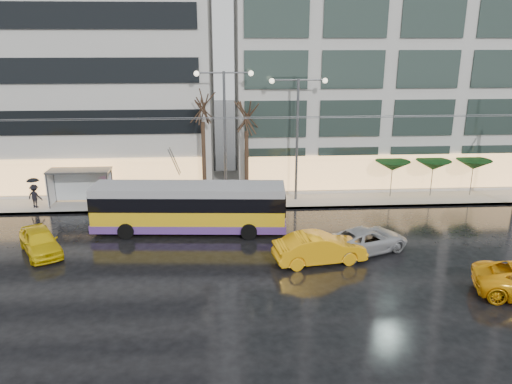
{
  "coord_description": "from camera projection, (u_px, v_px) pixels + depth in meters",
  "views": [
    {
      "loc": [
        2.03,
        -23.07,
        11.4
      ],
      "look_at": [
        3.78,
        5.0,
        2.55
      ],
      "focal_mm": 35.0,
      "sensor_mm": 36.0,
      "label": 1
    }
  ],
  "objects": [
    {
      "name": "ground",
      "position": [
        188.0,
        271.0,
        25.27
      ],
      "size": [
        140.0,
        140.0,
        0.0
      ],
      "primitive_type": "plane",
      "color": "black",
      "rests_on": "ground"
    },
    {
      "name": "sidewalk",
      "position": [
        226.0,
        188.0,
        38.69
      ],
      "size": [
        80.0,
        10.0,
        0.15
      ],
      "primitive_type": "cube",
      "color": "gray",
      "rests_on": "ground"
    },
    {
      "name": "kerb",
      "position": [
        226.0,
        209.0,
        33.98
      ],
      "size": [
        80.0,
        0.1,
        0.15
      ],
      "primitive_type": "cube",
      "color": "slate",
      "rests_on": "ground"
    },
    {
      "name": "building_right",
      "position": [
        431.0,
        19.0,
        40.69
      ],
      "size": [
        32.0,
        14.0,
        25.0
      ],
      "primitive_type": "cube",
      "color": "#B4B2AC",
      "rests_on": "sidewalk"
    },
    {
      "name": "trolleybus",
      "position": [
        189.0,
        209.0,
        29.94
      ],
      "size": [
        11.6,
        4.82,
        5.32
      ],
      "color": "gold",
      "rests_on": "ground"
    },
    {
      "name": "catenary",
      "position": [
        209.0,
        153.0,
        31.61
      ],
      "size": [
        42.24,
        5.12,
        7.0
      ],
      "color": "#595B60",
      "rests_on": "ground"
    },
    {
      "name": "bus_shelter",
      "position": [
        75.0,
        179.0,
        34.36
      ],
      "size": [
        4.2,
        1.6,
        2.51
      ],
      "color": "#595B60",
      "rests_on": "sidewalk"
    },
    {
      "name": "street_lamp_near",
      "position": [
        225.0,
        119.0,
        33.87
      ],
      "size": [
        3.96,
        0.36,
        9.03
      ],
      "color": "#595B60",
      "rests_on": "sidewalk"
    },
    {
      "name": "street_lamp_far",
      "position": [
        297.0,
        122.0,
        34.25
      ],
      "size": [
        3.96,
        0.36,
        8.53
      ],
      "color": "#595B60",
      "rests_on": "sidewalk"
    },
    {
      "name": "tree_a",
      "position": [
        202.0,
        102.0,
        33.65
      ],
      "size": [
        3.2,
        3.2,
        8.4
      ],
      "color": "black",
      "rests_on": "sidewalk"
    },
    {
      "name": "tree_b",
      "position": [
        246.0,
        112.0,
        34.22
      ],
      "size": [
        3.2,
        3.2,
        7.7
      ],
      "color": "black",
      "rests_on": "sidewalk"
    },
    {
      "name": "parasol_a",
      "position": [
        393.0,
        166.0,
        35.84
      ],
      "size": [
        2.5,
        2.5,
        2.65
      ],
      "color": "#595B60",
      "rests_on": "sidewalk"
    },
    {
      "name": "parasol_b",
      "position": [
        433.0,
        165.0,
        36.02
      ],
      "size": [
        2.5,
        2.5,
        2.65
      ],
      "color": "#595B60",
      "rests_on": "sidewalk"
    },
    {
      "name": "parasol_c",
      "position": [
        474.0,
        165.0,
        36.19
      ],
      "size": [
        2.5,
        2.5,
        2.65
      ],
      "color": "#595B60",
      "rests_on": "sidewalk"
    },
    {
      "name": "taxi_a",
      "position": [
        40.0,
        241.0,
        27.12
      ],
      "size": [
        3.56,
        4.45,
        1.42
      ],
      "primitive_type": "imported",
      "rotation": [
        0.0,
        0.0,
        0.53
      ],
      "color": "yellow",
      "rests_on": "ground"
    },
    {
      "name": "taxi_b",
      "position": [
        320.0,
        248.0,
        26.02
      ],
      "size": [
        5.02,
        2.44,
        1.58
      ],
      "primitive_type": "imported",
      "rotation": [
        0.0,
        0.0,
        1.74
      ],
      "color": "#FDA60D",
      "rests_on": "ground"
    },
    {
      "name": "sedan_silver",
      "position": [
        366.0,
        240.0,
        27.41
      ],
      "size": [
        5.31,
        3.96,
        1.34
      ],
      "primitive_type": "imported",
      "rotation": [
        0.0,
        0.0,
        1.98
      ],
      "color": "#A1A1A5",
      "rests_on": "ground"
    },
    {
      "name": "pedestrian_a",
      "position": [
        105.0,
        186.0,
        33.84
      ],
      "size": [
        1.2,
        1.22,
        2.19
      ],
      "color": "black",
      "rests_on": "sidewalk"
    },
    {
      "name": "pedestrian_b",
      "position": [
        122.0,
        197.0,
        33.68
      ],
      "size": [
        1.01,
        0.94,
        1.66
      ],
      "color": "black",
      "rests_on": "sidewalk"
    },
    {
      "name": "pedestrian_c",
      "position": [
        34.0,
        192.0,
        33.84
      ],
      "size": [
        1.18,
        1.03,
        2.11
      ],
      "color": "black",
      "rests_on": "sidewalk"
    }
  ]
}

